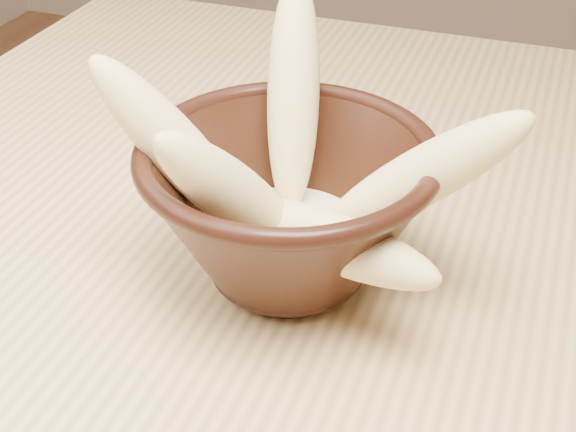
# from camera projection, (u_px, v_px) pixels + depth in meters

# --- Properties ---
(table) EXTENTS (1.20, 0.80, 0.75)m
(table) POSITION_uv_depth(u_px,v_px,m) (519.00, 325.00, 0.65)
(table) COLOR #DEBD7A
(table) RESTS_ON ground
(bowl) EXTENTS (0.20, 0.20, 0.11)m
(bowl) POSITION_uv_depth(u_px,v_px,m) (288.00, 204.00, 0.54)
(bowl) COLOR black
(bowl) RESTS_ON table
(milk_puddle) EXTENTS (0.11, 0.11, 0.02)m
(milk_puddle) POSITION_uv_depth(u_px,v_px,m) (288.00, 237.00, 0.55)
(milk_puddle) COLOR #FEF4CC
(milk_puddle) RESTS_ON bowl
(banana_upright) EXTENTS (0.07, 0.12, 0.16)m
(banana_upright) POSITION_uv_depth(u_px,v_px,m) (293.00, 93.00, 0.56)
(banana_upright) COLOR #F8DF92
(banana_upright) RESTS_ON bowl
(banana_left) EXTENTS (0.13, 0.07, 0.15)m
(banana_left) POSITION_uv_depth(u_px,v_px,m) (178.00, 150.00, 0.51)
(banana_left) COLOR #F8DF92
(banana_left) RESTS_ON bowl
(banana_right) EXTENTS (0.15, 0.04, 0.14)m
(banana_right) POSITION_uv_depth(u_px,v_px,m) (419.00, 178.00, 0.50)
(banana_right) COLOR #F8DF92
(banana_right) RESTS_ON bowl
(banana_across) EXTENTS (0.16, 0.08, 0.05)m
(banana_across) POSITION_uv_depth(u_px,v_px,m) (327.00, 240.00, 0.50)
(banana_across) COLOR #F8DF92
(banana_across) RESTS_ON bowl
(banana_front) EXTENTS (0.10, 0.12, 0.14)m
(banana_front) POSITION_uv_depth(u_px,v_px,m) (234.00, 194.00, 0.48)
(banana_front) COLOR #F8DF92
(banana_front) RESTS_ON bowl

